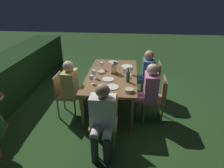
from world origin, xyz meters
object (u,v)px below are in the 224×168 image
(chair_head_near, at_px, (104,118))
(wine_glass_e, at_px, (92,78))
(chair_side_left_b, at_px, (153,79))
(plate_a, at_px, (127,66))
(wine_glass_b, at_px, (131,69))
(plate_c, at_px, (113,62))
(chair_side_left_a, at_px, (157,97))
(wine_glass_a, at_px, (102,64))
(wine_glass_d, at_px, (94,73))
(wine_glass_c, at_px, (125,71))
(plate_d, at_px, (112,87))
(bowl_bread, at_px, (101,72))
(green_bottle_on_table, at_px, (128,77))
(chair_side_right_a, at_px, (65,93))
(dining_table, at_px, (112,77))
(person_in_mustard, at_px, (74,86))
(lantern_centerpiece, at_px, (114,67))
(person_in_blue, at_px, (145,72))
(plate_b, at_px, (108,79))
(person_in_pink, at_px, (147,90))
(bowl_olives, at_px, (129,90))
(person_in_cream, at_px, (102,117))

(chair_head_near, relative_size, wine_glass_e, 5.15)
(chair_side_left_b, height_order, plate_a, chair_side_left_b)
(wine_glass_b, relative_size, plate_c, 0.79)
(chair_side_left_a, xyz_separation_m, wine_glass_a, (0.68, 1.15, 0.37))
(wine_glass_b, bearing_deg, wine_glass_d, 109.40)
(chair_head_near, height_order, plate_a, chair_head_near)
(wine_glass_a, distance_m, wine_glass_c, 0.60)
(plate_d, xyz_separation_m, bowl_bread, (0.66, 0.30, 0.01))
(chair_head_near, xyz_separation_m, green_bottle_on_table, (0.86, -0.34, 0.36))
(chair_side_right_a, height_order, chair_side_left_b, same)
(dining_table, relative_size, person_in_mustard, 1.65)
(person_in_mustard, bearing_deg, chair_side_right_a, 90.00)
(chair_side_left_b, xyz_separation_m, lantern_centerpiece, (-0.35, 0.86, 0.40))
(plate_a, bearing_deg, dining_table, 149.26)
(person_in_blue, height_order, wine_glass_e, person_in_blue)
(wine_glass_b, height_order, plate_a, wine_glass_b)
(chair_side_right_a, xyz_separation_m, wine_glass_e, (-0.06, -0.57, 0.37))
(green_bottle_on_table, height_order, wine_glass_d, green_bottle_on_table)
(wine_glass_a, distance_m, plate_c, 0.54)
(bowl_bread, bearing_deg, person_in_blue, -68.67)
(person_in_mustard, xyz_separation_m, wine_glass_a, (0.68, -0.46, 0.22))
(chair_side_left_a, xyz_separation_m, wine_glass_d, (0.20, 1.24, 0.37))
(wine_glass_d, bearing_deg, person_in_mustard, 118.66)
(wine_glass_a, bearing_deg, plate_c, -21.91)
(person_in_mustard, bearing_deg, dining_table, -58.91)
(chair_side_left_a, xyz_separation_m, plate_b, (0.16, 0.95, 0.26))
(person_in_blue, height_order, plate_c, person_in_blue)
(chair_side_left_a, relative_size, plate_d, 3.48)
(wine_glass_c, xyz_separation_m, plate_a, (0.56, -0.03, -0.11))
(person_in_pink, bearing_deg, bowl_bread, 62.82)
(chair_head_near, bearing_deg, person_in_blue, -23.55)
(wine_glass_b, relative_size, plate_d, 0.68)
(lantern_centerpiece, bearing_deg, person_in_mustard, 123.71)
(person_in_pink, bearing_deg, lantern_centerpiece, 53.20)
(green_bottle_on_table, height_order, plate_d, green_bottle_on_table)
(wine_glass_a, xyz_separation_m, bowl_olives, (-1.00, -0.63, -0.09))
(wine_glass_c, distance_m, plate_c, 0.88)
(chair_side_left_a, relative_size, wine_glass_a, 5.15)
(person_in_blue, bearing_deg, bowl_olives, 164.10)
(dining_table, relative_size, person_in_blue, 1.65)
(person_in_mustard, xyz_separation_m, wine_glass_d, (0.20, -0.37, 0.22))
(person_in_mustard, relative_size, person_in_blue, 1.00)
(wine_glass_b, distance_m, wine_glass_c, 0.16)
(person_in_mustard, height_order, plate_b, person_in_mustard)
(person_in_cream, bearing_deg, plate_b, 2.65)
(chair_head_near, distance_m, bowl_bread, 1.31)
(person_in_cream, bearing_deg, dining_table, -0.00)
(chair_side_right_a, height_order, wine_glass_d, wine_glass_d)
(chair_side_left_b, height_order, bowl_olives, chair_side_left_b)
(chair_side_left_a, xyz_separation_m, person_in_pink, (0.00, 0.20, 0.15))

